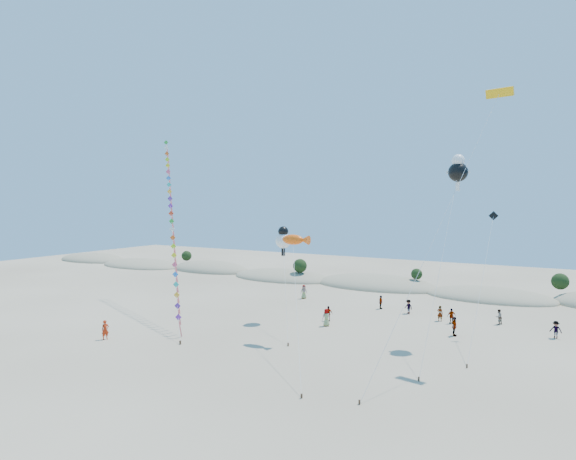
{
  "coord_description": "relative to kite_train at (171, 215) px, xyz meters",
  "views": [
    {
      "loc": [
        23.7,
        -23.56,
        12.63
      ],
      "look_at": [
        2.44,
        14.0,
        10.1
      ],
      "focal_mm": 30.0,
      "sensor_mm": 36.0,
      "label": 1
    }
  ],
  "objects": [
    {
      "name": "ground",
      "position": [
        14.96,
        -17.65,
        -11.11
      ],
      "size": [
        160.0,
        160.0,
        0.0
      ],
      "primitive_type": "plane",
      "color": "gray",
      "rests_on": "ground"
    },
    {
      "name": "dune_ridge",
      "position": [
        16.02,
        27.49,
        -11.0
      ],
      "size": [
        145.3,
        11.49,
        5.57
      ],
      "color": "gray",
      "rests_on": "ground"
    },
    {
      "name": "kite_train",
      "position": [
        0.0,
        0.0,
        0.0
      ],
      "size": [
        18.6,
        17.75,
        21.35
      ],
      "color": "#3F2D1E",
      "rests_on": "ground"
    },
    {
      "name": "fish_kite",
      "position": [
        17.95,
        -3.2,
        -1.92
      ],
      "size": [
        8.01,
        11.82,
        9.69
      ],
      "color": "#3F2D1E",
      "rests_on": "ground"
    },
    {
      "name": "cartoon_kite_low",
      "position": [
        13.31,
        2.58,
        -2.37
      ],
      "size": [
        5.82,
        8.59,
        10.07
      ],
      "color": "#3F2D1E",
      "rests_on": "ground"
    },
    {
      "name": "cartoon_kite_high",
      "position": [
        30.7,
        3.54,
        4.34
      ],
      "size": [
        2.0,
        12.23,
        16.85
      ],
      "color": "#3F2D1E",
      "rests_on": "ground"
    },
    {
      "name": "parafoil_kite",
      "position": [
        34.13,
        -0.31,
        9.45
      ],
      "size": [
        7.29,
        14.09,
        21.52
      ],
      "color": "#3F2D1E",
      "rests_on": "ground"
    },
    {
      "name": "dark_kite",
      "position": [
        33.11,
        4.25,
        -3.37
      ],
      "size": [
        0.86,
        11.19,
        11.77
      ],
      "color": "#3F2D1E",
      "rests_on": "ground"
    },
    {
      "name": "flyer_foreground",
      "position": [
        2.66,
        -11.65,
        -10.21
      ],
      "size": [
        0.64,
        0.76,
        1.79
      ],
      "primitive_type": "imported",
      "rotation": [
        0.0,
        0.0,
        1.19
      ],
      "color": "#B1280E",
      "rests_on": "ground"
    },
    {
      "name": "beachgoers",
      "position": [
        25.1,
        9.3,
        -10.27
      ],
      "size": [
        29.91,
        12.19,
        1.83
      ],
      "color": "slate",
      "rests_on": "ground"
    }
  ]
}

